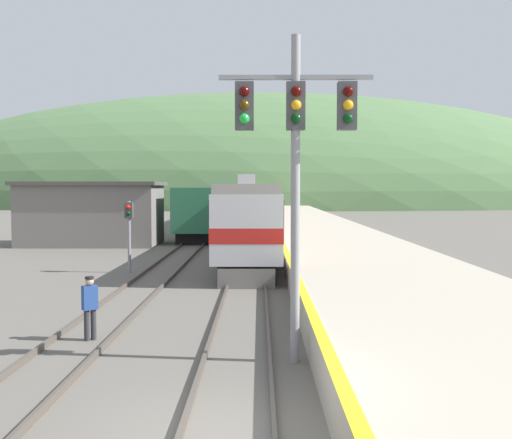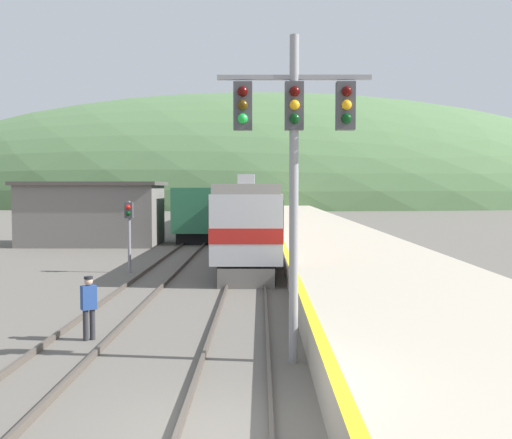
{
  "view_description": "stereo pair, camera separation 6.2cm",
  "coord_description": "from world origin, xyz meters",
  "views": [
    {
      "loc": [
        0.49,
        -8.91,
        3.82
      ],
      "look_at": [
        0.33,
        18.81,
        2.35
      ],
      "focal_mm": 42.0,
      "sensor_mm": 36.0,
      "label": 1
    },
    {
      "loc": [
        0.55,
        -8.91,
        3.82
      ],
      "look_at": [
        0.33,
        18.81,
        2.35
      ],
      "focal_mm": 42.0,
      "sensor_mm": 36.0,
      "label": 2
    }
  ],
  "objects": [
    {
      "name": "ground_plane",
      "position": [
        0.0,
        0.0,
        0.0
      ],
      "size": [
        500.0,
        500.0,
        0.0
      ],
      "primitive_type": "plane",
      "color": "#605B54"
    },
    {
      "name": "carriage_fifth",
      "position": [
        0.0,
        108.17,
        2.16
      ],
      "size": [
        2.83,
        19.93,
        3.97
      ],
      "color": "black",
      "rests_on": "ground"
    },
    {
      "name": "carriage_fourth",
      "position": [
        0.0,
        87.37,
        2.16
      ],
      "size": [
        2.83,
        19.93,
        3.97
      ],
      "color": "black",
      "rests_on": "ground"
    },
    {
      "name": "express_train_lead_car",
      "position": [
        0.0,
        23.94,
        2.17
      ],
      "size": [
        2.84,
        21.47,
        4.33
      ],
      "color": "black",
      "rests_on": "ground"
    },
    {
      "name": "track_worker",
      "position": [
        -3.75,
        5.88,
        0.9
      ],
      "size": [
        0.42,
        0.38,
        1.61
      ],
      "color": "#2D2D33",
      "rests_on": "ground"
    },
    {
      "name": "distant_hills",
      "position": [
        0.0,
        126.56,
        0.0
      ],
      "size": [
        172.45,
        77.6,
        49.13
      ],
      "color": "#517547",
      "rests_on": "ground"
    },
    {
      "name": "carriage_third",
      "position": [
        0.0,
        66.56,
        2.16
      ],
      "size": [
        2.83,
        19.93,
        3.97
      ],
      "color": "black",
      "rests_on": "ground"
    },
    {
      "name": "track_siding",
      "position": [
        -3.9,
        70.0,
        0.08
      ],
      "size": [
        1.52,
        180.0,
        0.16
      ],
      "color": "#4C443D",
      "rests_on": "ground"
    },
    {
      "name": "carriage_second",
      "position": [
        0.0,
        45.75,
        2.16
      ],
      "size": [
        2.83,
        19.93,
        3.97
      ],
      "color": "black",
      "rests_on": "ground"
    },
    {
      "name": "track_main",
      "position": [
        0.0,
        70.0,
        0.08
      ],
      "size": [
        1.52,
        180.0,
        0.16
      ],
      "color": "#4C443D",
      "rests_on": "ground"
    },
    {
      "name": "station_shed",
      "position": [
        -10.69,
        30.94,
        2.12
      ],
      "size": [
        9.32,
        5.46,
        4.21
      ],
      "color": "slate",
      "rests_on": "ground"
    },
    {
      "name": "siding_train",
      "position": [
        -3.9,
        50.14,
        1.97
      ],
      "size": [
        2.9,
        40.08,
        3.83
      ],
      "color": "black",
      "rests_on": "ground"
    },
    {
      "name": "signal_mast_main",
      "position": [
        1.27,
        4.0,
        4.83
      ],
      "size": [
        3.3,
        0.42,
        7.08
      ],
      "color": "gray",
      "rests_on": "ground"
    },
    {
      "name": "platform",
      "position": [
        5.04,
        50.0,
        0.47
      ],
      "size": [
        6.91,
        140.0,
        0.94
      ],
      "color": "#B2A893",
      "rests_on": "ground"
    },
    {
      "name": "signal_post_siding",
      "position": [
        -5.36,
        17.78,
        2.33
      ],
      "size": [
        0.36,
        0.42,
        3.22
      ],
      "color": "gray",
      "rests_on": "ground"
    }
  ]
}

